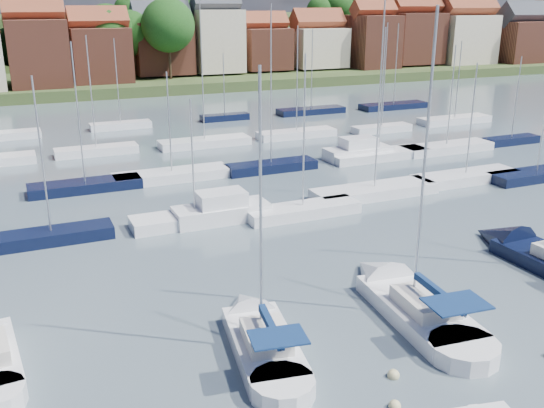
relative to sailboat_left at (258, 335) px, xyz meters
name	(u,v)px	position (x,y,z in m)	size (l,w,h in m)	color
ground	(208,154)	(9.11, 36.54, -0.36)	(260.00, 260.00, 0.00)	#4F636B
sailboat_left	(258,335)	(0.00, 0.00, 0.00)	(4.31, 10.57, 14.03)	white
sailboat_centre	(403,298)	(8.45, 0.42, -0.01)	(4.33, 12.44, 16.54)	white
sailboat_navy	(536,255)	(19.39, 1.92, -0.01)	(3.45, 12.10, 16.65)	black
buoy_b	(395,408)	(3.10, -6.73, -0.36)	(0.49, 0.49, 0.49)	beige
buoy_c	(393,377)	(4.25, -4.95, -0.36)	(0.53, 0.53, 0.53)	beige
buoy_e	(404,280)	(10.30, 2.89, -0.36)	(0.55, 0.55, 0.55)	#D85914
marina_field	(241,159)	(11.02, 31.69, 0.07)	(79.62, 41.41, 15.93)	white
far_shore_town	(98,49)	(11.34, 129.20, 4.25)	(212.46, 90.00, 22.27)	#3C4924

